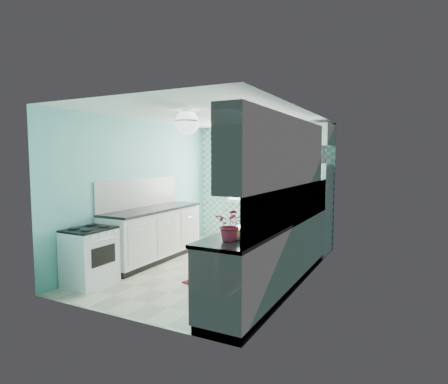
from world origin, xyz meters
The scene contains 26 objects.
floor centered at (0.00, 0.00, -0.01)m, with size 3.00×4.40×0.02m, color beige.
ceiling centered at (0.00, 0.00, 2.51)m, with size 3.00×4.40×0.02m, color white.
wall_back centered at (0.00, 2.21, 1.25)m, with size 3.00×0.02×2.50m, color #6ECAC3.
wall_front centered at (0.00, -2.21, 1.25)m, with size 3.00×0.02×2.50m, color #6ECAC3.
wall_left centered at (-1.51, 0.00, 1.25)m, with size 0.02×4.40×2.50m, color #6ECAC3.
wall_right centered at (1.51, 0.00, 1.25)m, with size 0.02×4.40×2.50m, color #6ECAC3.
accent_wall centered at (0.00, 2.19, 1.25)m, with size 3.00×0.01×2.50m, color #5DBAA6.
window centered at (-0.35, 2.16, 1.55)m, with size 1.04×0.05×1.44m.
backsplash_right centered at (1.49, -0.40, 1.20)m, with size 0.02×3.60×0.51m, color white.
backsplash_left centered at (-1.49, -0.07, 1.20)m, with size 0.02×2.15×0.51m, color white.
upper_cabinets_right centered at (1.33, -0.60, 1.90)m, with size 0.33×3.20×0.90m, color white.
upper_cabinet_fridge centered at (1.30, 1.83, 2.25)m, with size 0.40×0.74×0.40m, color white.
ceiling_light centered at (0.00, -0.80, 2.32)m, with size 0.34×0.34×0.35m.
base_cabinets_right centered at (1.20, -0.40, 0.45)m, with size 0.60×3.60×0.90m, color white.
countertop_right centered at (1.19, -0.40, 0.92)m, with size 0.63×3.60×0.04m, color black.
base_cabinets_left centered at (-1.20, -0.07, 0.45)m, with size 0.60×2.15×0.90m, color white.
countertop_left centered at (-1.19, -0.07, 0.92)m, with size 0.63×2.15×0.04m, color black.
fridge centered at (1.11, 1.80, 0.86)m, with size 0.75×0.74×1.72m.
stove centered at (-1.20, -1.53, 0.42)m, with size 0.54×0.67×0.80m.
sink centered at (1.20, 0.42, 0.93)m, with size 0.57×0.48×0.53m.
rug centered at (0.38, -0.50, 0.01)m, with size 0.67×0.96×0.02m, color maroon.
dish_towel centered at (0.89, 0.64, 0.48)m, with size 0.01×0.21×0.32m, color #58A28C.
fruit_bowl centered at (1.20, -1.71, 0.97)m, with size 0.24×0.24×0.06m, color silver.
potted_plant centered at (1.20, -1.83, 1.12)m, with size 0.32×0.28×0.35m, color #AF1F30.
soap_bottle centered at (1.25, 1.03, 1.04)m, with size 0.09×0.09×0.20m, color #93C1D1.
microwave centered at (1.11, 1.80, 1.86)m, with size 0.49×0.33×0.27m, color white.
Camera 1 is at (2.92, -5.33, 1.81)m, focal length 30.00 mm.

